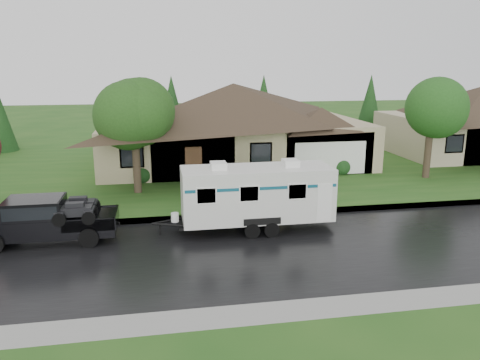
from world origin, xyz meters
TOP-DOWN VIEW (x-y plane):
  - ground at (0.00, 0.00)m, footprint 140.00×140.00m
  - road at (0.00, -2.00)m, footprint 140.00×8.00m
  - curb at (0.00, 2.25)m, footprint 140.00×0.50m
  - lawn at (0.00, 15.00)m, footprint 140.00×26.00m
  - house_main at (2.29, 13.84)m, footprint 19.44×10.80m
  - tree_left_green at (-4.49, 7.01)m, footprint 3.76×3.76m
  - tree_right_green at (13.12, 7.44)m, footprint 3.83×3.83m
  - shrub_row at (2.00, 9.30)m, footprint 13.60×1.00m
  - pickup_truck at (-7.98, 0.46)m, footprint 5.52×2.10m
  - travel_trailer at (0.82, 0.46)m, footprint 6.80×2.39m

SIDE VIEW (x-z plane):
  - ground at x=0.00m, z-range 0.00..0.00m
  - road at x=0.00m, z-range 0.00..0.01m
  - curb at x=0.00m, z-range 0.00..0.15m
  - lawn at x=0.00m, z-range 0.00..0.15m
  - shrub_row at x=2.00m, z-range 0.15..1.15m
  - pickup_truck at x=-7.98m, z-range 0.07..1.90m
  - travel_trailer at x=0.82m, z-range 0.09..3.15m
  - house_main at x=2.29m, z-range 0.14..7.04m
  - tree_left_green at x=-4.49m, z-range 1.35..7.58m
  - tree_right_green at x=13.12m, z-range 1.38..7.72m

